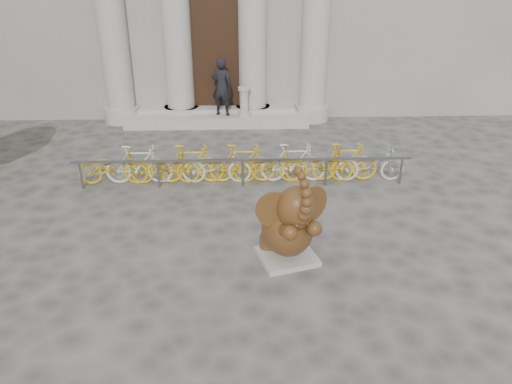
{
  "coord_description": "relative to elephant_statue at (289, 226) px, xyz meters",
  "views": [
    {
      "loc": [
        0.77,
        -6.58,
        5.31
      ],
      "look_at": [
        1.05,
        1.96,
        1.1
      ],
      "focal_mm": 35.0,
      "sensor_mm": 36.0,
      "label": 1
    }
  ],
  "objects": [
    {
      "name": "ground",
      "position": [
        -1.63,
        -1.28,
        -0.74
      ],
      "size": [
        80.0,
        80.0,
        0.0
      ],
      "primitive_type": "plane",
      "color": "#474442",
      "rests_on": "ground"
    },
    {
      "name": "entrance_steps",
      "position": [
        -1.63,
        8.12,
        -0.56
      ],
      "size": [
        6.0,
        1.2,
        0.36
      ],
      "primitive_type": "cube",
      "color": "#A8A59E",
      "rests_on": "ground"
    },
    {
      "name": "elephant_statue",
      "position": [
        0.0,
        0.0,
        0.0
      ],
      "size": [
        1.34,
        1.6,
        2.03
      ],
      "rotation": [
        0.0,
        0.0,
        0.29
      ],
      "color": "#A8A59E",
      "rests_on": "ground"
    },
    {
      "name": "bike_rack",
      "position": [
        -0.82,
        3.5,
        -0.24
      ],
      "size": [
        8.21,
        0.53,
        1.0
      ],
      "color": "slate",
      "rests_on": "ground"
    },
    {
      "name": "pedestrian",
      "position": [
        -1.44,
        7.96,
        0.55
      ],
      "size": [
        0.78,
        0.63,
        1.85
      ],
      "primitive_type": "imported",
      "rotation": [
        0.0,
        0.0,
        2.83
      ],
      "color": "black",
      "rests_on": "entrance_steps"
    },
    {
      "name": "balustrade_post",
      "position": [
        -0.73,
        7.82,
        0.06
      ],
      "size": [
        0.39,
        0.39,
        0.95
      ],
      "color": "#A8A59E",
      "rests_on": "entrance_steps"
    }
  ]
}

